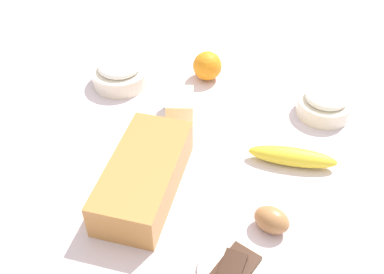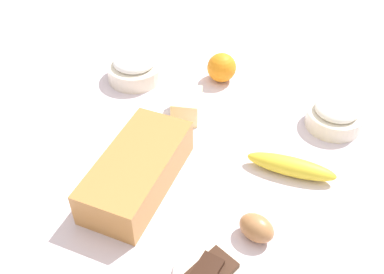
% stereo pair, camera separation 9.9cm
% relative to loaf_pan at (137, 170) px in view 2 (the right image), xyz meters
% --- Properties ---
extents(ground_plane, '(2.40, 2.40, 0.02)m').
position_rel_loaf_pan_xyz_m(ground_plane, '(-0.14, 0.04, -0.05)').
color(ground_plane, silver).
extents(loaf_pan, '(0.30, 0.17, 0.08)m').
position_rel_loaf_pan_xyz_m(loaf_pan, '(0.00, 0.00, 0.00)').
color(loaf_pan, '#B77A3D').
rests_on(loaf_pan, ground_plane).
extents(flour_bowl, '(0.13, 0.13, 0.07)m').
position_rel_loaf_pan_xyz_m(flour_bowl, '(-0.39, 0.29, -0.01)').
color(flour_bowl, silver).
rests_on(flour_bowl, ground_plane).
extents(sugar_bowl, '(0.15, 0.15, 0.07)m').
position_rel_loaf_pan_xyz_m(sugar_bowl, '(-0.30, -0.23, -0.01)').
color(sugar_bowl, silver).
rests_on(sugar_bowl, ground_plane).
extents(banana, '(0.08, 0.19, 0.04)m').
position_rel_loaf_pan_xyz_m(banana, '(-0.19, 0.26, -0.02)').
color(banana, yellow).
rests_on(banana, ground_plane).
extents(orange_fruit, '(0.08, 0.08, 0.08)m').
position_rel_loaf_pan_xyz_m(orange_fruit, '(-0.42, -0.03, -0.00)').
color(orange_fruit, orange).
rests_on(orange_fruit, ground_plane).
extents(butter_block, '(0.11, 0.09, 0.06)m').
position_rel_loaf_pan_xyz_m(butter_block, '(-0.24, -0.03, -0.01)').
color(butter_block, '#F4EDB2').
rests_on(butter_block, ground_plane).
extents(egg_near_butter, '(0.06, 0.08, 0.05)m').
position_rel_loaf_pan_xyz_m(egg_near_butter, '(-0.01, 0.26, -0.02)').
color(egg_near_butter, '#AC7446').
rests_on(egg_near_butter, ground_plane).
extents(chocolate_plate, '(0.13, 0.13, 0.03)m').
position_rel_loaf_pan_xyz_m(chocolate_plate, '(0.11, 0.23, -0.03)').
color(chocolate_plate, silver).
rests_on(chocolate_plate, ground_plane).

